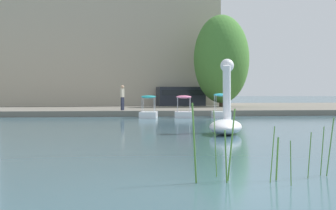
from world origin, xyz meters
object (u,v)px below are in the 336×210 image
Objects in this scene: tree_willow_near_path at (221,59)px; pedal_boat_pink at (184,111)px; swan_boat at (226,118)px; pedal_boat_cyan at (221,110)px; person_on_path at (122,96)px; parked_van at (181,96)px; pedal_boat_teal at (148,111)px.

pedal_boat_pink is at bearing -113.73° from tree_willow_near_path.
swan_boat reaches higher than pedal_boat_cyan.
pedal_boat_cyan is at bearing -102.75° from tree_willow_near_path.
pedal_boat_pink is 0.24× the size of tree_willow_near_path.
person_on_path is (-6.59, 3.41, 0.92)m from pedal_boat_cyan.
parked_van reaches higher than person_on_path.
pedal_boat_teal is (-4.96, 0.22, -0.04)m from pedal_boat_cyan.
person_on_path is at bearing 117.11° from pedal_boat_teal.
person_on_path is 0.39× the size of parked_van.
swan_boat is at bearing -94.76° from parked_van.
tree_willow_near_path reaches higher than swan_boat.
parked_van reaches higher than pedal_boat_cyan.
pedal_boat_teal is at bearing -122.72° from tree_willow_near_path.
person_on_path is (-1.63, 3.19, 0.96)m from pedal_boat_teal.
tree_willow_near_path is 5.68m from parked_van.
tree_willow_near_path reaches higher than person_on_path.
pedal_boat_pink is at bearing -39.43° from person_on_path.
parked_van is (4.43, 15.19, 0.94)m from pedal_boat_teal.
pedal_boat_cyan reaches higher than pedal_boat_pink.
swan_boat is 14.54m from pedal_boat_teal.
pedal_boat_teal is 15.85m from parked_van.
pedal_boat_teal is 1.23× the size of person_on_path.
person_on_path is 13.44m from parked_van.
person_on_path is at bearing 140.57° from pedal_boat_pink.
swan_boat is 0.37× the size of tree_willow_near_path.
tree_willow_near_path is at bearing 66.27° from pedal_boat_pink.
pedal_boat_cyan reaches higher than pedal_boat_teal.
pedal_boat_teal is at bearing -62.89° from person_on_path.
pedal_boat_cyan is at bearing -2.51° from pedal_boat_teal.
pedal_boat_cyan is (2.99, 14.19, -0.14)m from swan_boat.
person_on_path is at bearing 152.65° from pedal_boat_cyan.
pedal_boat_pink is 2.39m from pedal_boat_teal.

